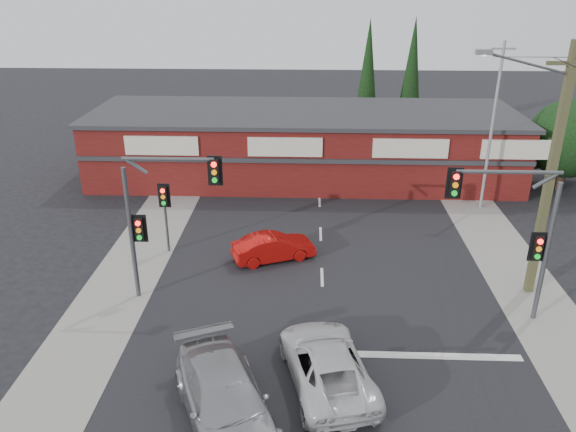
{
  "coord_description": "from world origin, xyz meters",
  "views": [
    {
      "loc": [
        -0.65,
        -17.41,
        12.12
      ],
      "look_at": [
        -1.44,
        3.0,
        3.21
      ],
      "focal_mm": 35.0,
      "sensor_mm": 36.0,
      "label": 1
    }
  ],
  "objects_px": {
    "red_sedan": "(274,247)",
    "utility_pole": "(549,167)",
    "white_suv": "(326,364)",
    "shop_building": "(304,144)",
    "silver_suv": "(226,401)"
  },
  "relations": [
    {
      "from": "red_sedan",
      "to": "utility_pole",
      "type": "bearing_deg",
      "value": -124.31
    },
    {
      "from": "utility_pole",
      "to": "white_suv",
      "type": "bearing_deg",
      "value": -144.57
    },
    {
      "from": "silver_suv",
      "to": "red_sedan",
      "type": "distance_m",
      "value": 10.26
    },
    {
      "from": "shop_building",
      "to": "utility_pole",
      "type": "xyz_separation_m",
      "value": [
        9.36,
        -14.0,
        3.26
      ]
    },
    {
      "from": "red_sedan",
      "to": "shop_building",
      "type": "relative_size",
      "value": 0.14
    },
    {
      "from": "silver_suv",
      "to": "shop_building",
      "type": "relative_size",
      "value": 0.2
    },
    {
      "from": "white_suv",
      "to": "utility_pole",
      "type": "relative_size",
      "value": 0.51
    },
    {
      "from": "red_sedan",
      "to": "utility_pole",
      "type": "distance_m",
      "value": 11.83
    },
    {
      "from": "white_suv",
      "to": "red_sedan",
      "type": "bearing_deg",
      "value": -88.78
    },
    {
      "from": "white_suv",
      "to": "shop_building",
      "type": "bearing_deg",
      "value": -100.73
    },
    {
      "from": "silver_suv",
      "to": "utility_pole",
      "type": "bearing_deg",
      "value": 11.78
    },
    {
      "from": "silver_suv",
      "to": "utility_pole",
      "type": "xyz_separation_m",
      "value": [
        11.3,
        7.84,
        4.58
      ]
    },
    {
      "from": "red_sedan",
      "to": "utility_pole",
      "type": "xyz_separation_m",
      "value": [
        10.56,
        -2.39,
        4.78
      ]
    },
    {
      "from": "white_suv",
      "to": "silver_suv",
      "type": "xyz_separation_m",
      "value": [
        -2.95,
        -1.9,
        0.1
      ]
    },
    {
      "from": "silver_suv",
      "to": "shop_building",
      "type": "height_order",
      "value": "shop_building"
    }
  ]
}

